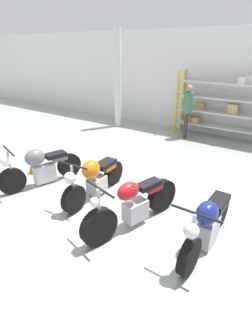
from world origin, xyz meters
The scene contains 10 objects.
ground_plane centered at (0.00, 0.00, 0.00)m, with size 30.00×30.00×0.00m, color #9EA3A0.
back_wall centered at (0.00, 6.07, 1.80)m, with size 30.00×0.08×3.60m.
shelving_rack centered at (0.46, 5.71, 1.13)m, with size 3.51×0.63×2.22m.
support_pillar centered at (-3.53, 4.90, 1.80)m, with size 0.28×0.28×3.60m.
motorcycle_grey centered at (-1.96, -0.24, 0.47)m, with size 0.87×1.92×1.02m.
motorcycle_orange centered at (-0.58, 0.06, 0.44)m, with size 0.68×1.96×1.00m.
motorcycle_red centered at (0.66, -0.32, 0.43)m, with size 0.84×2.12×1.03m.
motorcycle_blue centered at (1.92, -0.11, 0.43)m, with size 0.71×1.95×1.00m.
person_browsing centered at (-0.65, 5.04, 1.08)m, with size 0.41×0.41×1.82m.
traffic_cone centered at (-2.64, 0.08, 0.28)m, with size 0.32×0.32×0.55m.
Camera 1 is at (2.79, -3.60, 2.95)m, focal length 28.00 mm.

